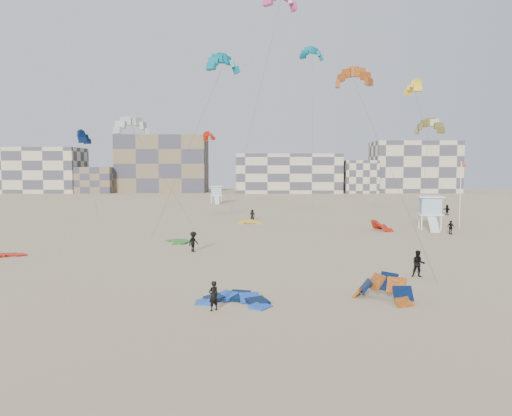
{
  "coord_description": "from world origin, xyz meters",
  "views": [
    {
      "loc": [
        0.53,
        -26.46,
        7.59
      ],
      "look_at": [
        0.41,
        6.0,
        5.01
      ],
      "focal_mm": 35.0,
      "sensor_mm": 36.0,
      "label": 1
    }
  ],
  "objects_px": {
    "kite_ground_blue": "(234,303)",
    "kitesurfer_main": "(213,296)",
    "kite_ground_orange": "(382,300)",
    "lifeguard_tower_near": "(430,213)"
  },
  "relations": [
    {
      "from": "kite_ground_blue",
      "to": "kite_ground_orange",
      "type": "relative_size",
      "value": 1.11
    },
    {
      "from": "kite_ground_blue",
      "to": "kite_ground_orange",
      "type": "xyz_separation_m",
      "value": [
        8.52,
        0.66,
        0.0
      ]
    },
    {
      "from": "kite_ground_blue",
      "to": "lifeguard_tower_near",
      "type": "bearing_deg",
      "value": 72.77
    },
    {
      "from": "kite_ground_orange",
      "to": "lifeguard_tower_near",
      "type": "height_order",
      "value": "lifeguard_tower_near"
    },
    {
      "from": "kite_ground_orange",
      "to": "kitesurfer_main",
      "type": "xyz_separation_m",
      "value": [
        -9.55,
        -2.1,
        0.81
      ]
    },
    {
      "from": "kite_ground_blue",
      "to": "kite_ground_orange",
      "type": "height_order",
      "value": "kite_ground_orange"
    },
    {
      "from": "kite_ground_blue",
      "to": "kitesurfer_main",
      "type": "distance_m",
      "value": 1.95
    },
    {
      "from": "kite_ground_blue",
      "to": "lifeguard_tower_near",
      "type": "xyz_separation_m",
      "value": [
        22.7,
        33.98,
        2.08
      ]
    },
    {
      "from": "kitesurfer_main",
      "to": "lifeguard_tower_near",
      "type": "height_order",
      "value": "lifeguard_tower_near"
    },
    {
      "from": "kite_ground_orange",
      "to": "kite_ground_blue",
      "type": "bearing_deg",
      "value": -129.69
    }
  ]
}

